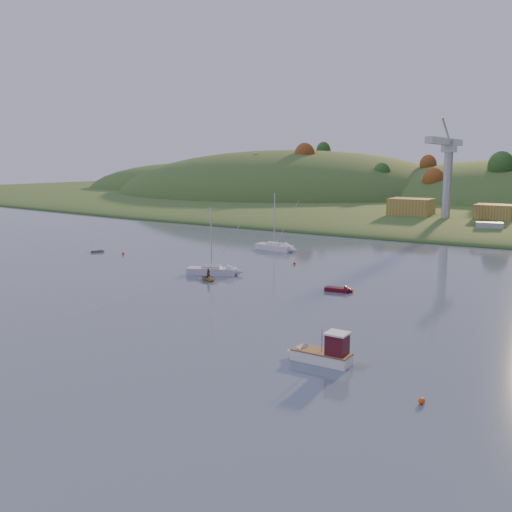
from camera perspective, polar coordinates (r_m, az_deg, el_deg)
The scene contains 22 objects.
ground at distance 52.66m, azimuth -20.59°, elevation -10.30°, with size 500.00×500.00×0.00m, color #323E52.
far_shore at distance 262.65m, azimuth 24.08°, elevation 4.94°, with size 620.00×220.00×1.50m, color #2F4B1E.
shore_slope at distance 198.87m, azimuth 21.11°, elevation 3.91°, with size 640.00×150.00×7.00m, color #2F4B1E.
hill_left_far at distance 316.20m, azimuth -6.52°, elevation 6.34°, with size 120.00×100.00×32.00m, color #2F4B1E.
hill_left at distance 264.06m, azimuth 3.26°, elevation 5.77°, with size 170.00×140.00×44.00m, color #2F4B1E.
hillside_trees at distance 218.41m, azimuth 22.21°, elevation 4.29°, with size 280.00×50.00×32.00m, color #1B4518, non-canonical shape.
wharf at distance 155.88m, azimuth 19.63°, elevation 3.05°, with size 42.00×16.00×2.40m, color slate.
shed_west at distance 159.96m, azimuth 15.24°, elevation 4.72°, with size 11.00×8.00×4.80m, color olive.
shed_east at distance 155.92m, azimuth 22.73°, elevation 4.05°, with size 9.00×7.00×4.00m, color olive.
dock_crane at distance 152.26m, azimuth 18.53°, elevation 9.00°, with size 3.20×28.00×20.30m.
fishing_boat at distance 50.56m, azimuth 6.16°, elevation -9.52°, with size 6.11×1.94×3.89m.
sailboat_near at distance 87.82m, azimuth -4.45°, elevation -1.41°, with size 7.71×5.16×10.36m.
sailboat_far at distance 111.26m, azimuth 1.85°, elevation 0.96°, with size 8.28×3.39×11.17m.
canoe at distance 83.37m, azimuth -4.77°, elevation -2.25°, with size 2.29×3.21×0.66m, color #9F8458.
paddler at distance 83.28m, azimuth -4.77°, elevation -1.96°, with size 0.56×0.37×1.54m, color black.
red_tender at distance 76.90m, azimuth 8.65°, elevation -3.38°, with size 3.95×1.82×1.30m.
grey_dinghy at distance 113.03m, azimuth -15.37°, elevation 0.49°, with size 2.43×2.70×1.00m.
work_vessel at distance 140.21m, azimuth 22.26°, elevation 2.24°, with size 14.17×7.79×3.45m.
buoy_0 at distance 43.93m, azimuth 16.23°, elevation -13.74°, with size 0.50×0.50×0.50m, color #E9490C.
buoy_1 at distance 76.94m, azimuth 9.55°, elevation -3.42°, with size 0.50×0.50×0.50m, color #E9490C.
buoy_2 at distance 108.74m, azimuth -13.14°, elevation 0.26°, with size 0.50×0.50×0.50m, color #E9490C.
buoy_3 at distance 96.11m, azimuth 3.87°, elevation -0.71°, with size 0.50×0.50×0.50m, color #E9490C.
Camera 1 is at (40.44, -28.94, 17.33)m, focal length 40.00 mm.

